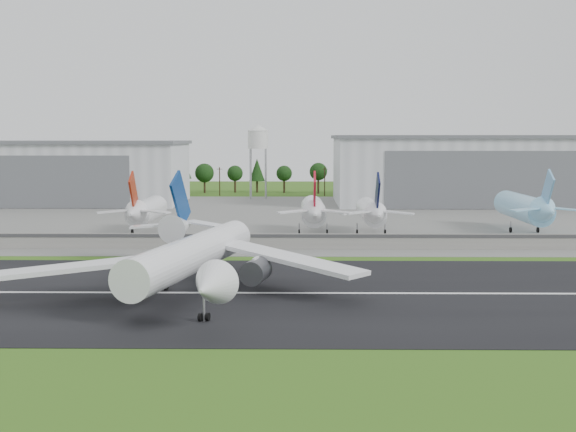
{
  "coord_description": "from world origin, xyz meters",
  "views": [
    {
      "loc": [
        10.35,
        -101.24,
        24.44
      ],
      "look_at": [
        8.62,
        40.0,
        9.0
      ],
      "focal_mm": 45.0,
      "sensor_mm": 36.0,
      "label": 1
    }
  ],
  "objects_px": {
    "parked_jet_navy": "(372,212)",
    "parked_jet_skyblue": "(527,208)",
    "parked_jet_red_a": "(144,211)",
    "main_airliner": "(193,263)",
    "parked_jet_red_b": "(313,211)"
  },
  "relations": [
    {
      "from": "parked_jet_navy",
      "to": "parked_jet_skyblue",
      "type": "distance_m",
      "value": 40.14
    },
    {
      "from": "parked_jet_red_a",
      "to": "parked_jet_navy",
      "type": "bearing_deg",
      "value": -0.03
    },
    {
      "from": "main_airliner",
      "to": "parked_jet_red_a",
      "type": "distance_m",
      "value": 70.41
    },
    {
      "from": "parked_jet_red_b",
      "to": "parked_jet_navy",
      "type": "xyz_separation_m",
      "value": [
        14.52,
        -0.03,
        -0.23
      ]
    },
    {
      "from": "parked_jet_skyblue",
      "to": "parked_jet_red_b",
      "type": "bearing_deg",
      "value": -174.7
    },
    {
      "from": "parked_jet_red_a",
      "to": "main_airliner",
      "type": "bearing_deg",
      "value": -72.11
    },
    {
      "from": "parked_jet_red_b",
      "to": "parked_jet_navy",
      "type": "distance_m",
      "value": 14.52
    },
    {
      "from": "parked_jet_red_b",
      "to": "parked_jet_skyblue",
      "type": "height_order",
      "value": "parked_jet_skyblue"
    },
    {
      "from": "parked_jet_red_b",
      "to": "parked_jet_skyblue",
      "type": "xyz_separation_m",
      "value": [
        54.33,
        5.04,
        0.31
      ]
    },
    {
      "from": "parked_jet_red_a",
      "to": "parked_jet_navy",
      "type": "xyz_separation_m",
      "value": [
        56.52,
        -0.03,
        -0.2
      ]
    },
    {
      "from": "parked_jet_red_a",
      "to": "parked_jet_skyblue",
      "type": "height_order",
      "value": "parked_jet_skyblue"
    },
    {
      "from": "parked_jet_navy",
      "to": "parked_jet_red_a",
      "type": "bearing_deg",
      "value": 179.97
    },
    {
      "from": "parked_jet_red_b",
      "to": "parked_jet_skyblue",
      "type": "relative_size",
      "value": 0.84
    },
    {
      "from": "main_airliner",
      "to": "parked_jet_navy",
      "type": "height_order",
      "value": "main_airliner"
    },
    {
      "from": "parked_jet_red_a",
      "to": "parked_jet_red_b",
      "type": "distance_m",
      "value": 42.0
    }
  ]
}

